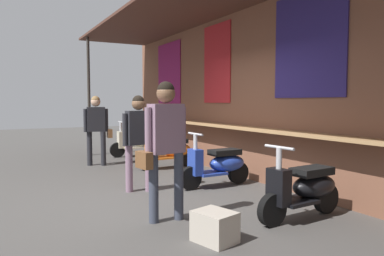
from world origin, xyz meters
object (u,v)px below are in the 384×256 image
(shopper_browsing, at_px, (165,136))
(scooter_cream, at_px, (138,142))
(scooter_blue, at_px, (219,164))
(merchandise_crate, at_px, (215,227))
(shopper_with_handbag, at_px, (140,134))
(scooter_black, at_px, (305,188))
(scooter_orange, at_px, (170,151))
(shopper_passing, at_px, (97,124))

(shopper_browsing, bearing_deg, scooter_cream, 154.88)
(scooter_blue, bearing_deg, merchandise_crate, 55.73)
(shopper_with_handbag, distance_m, merchandise_crate, 2.60)
(scooter_cream, relative_size, scooter_black, 1.00)
(scooter_orange, relative_size, scooter_blue, 1.00)
(scooter_orange, xyz_separation_m, merchandise_crate, (4.19, -1.44, -0.22))
(scooter_orange, distance_m, scooter_blue, 2.03)
(scooter_cream, height_order, shopper_browsing, shopper_browsing)
(scooter_blue, bearing_deg, shopper_with_handbag, -13.61)
(merchandise_crate, bearing_deg, shopper_passing, 179.09)
(scooter_black, bearing_deg, shopper_passing, -79.28)
(scooter_cream, bearing_deg, shopper_with_handbag, 74.26)
(shopper_with_handbag, bearing_deg, merchandise_crate, 175.00)
(scooter_orange, height_order, scooter_blue, same)
(scooter_orange, distance_m, scooter_black, 4.07)
(scooter_black, height_order, shopper_passing, shopper_passing)
(scooter_black, xyz_separation_m, merchandise_crate, (0.12, -1.44, -0.22))
(merchandise_crate, bearing_deg, scooter_blue, 146.20)
(shopper_browsing, xyz_separation_m, shopper_passing, (-4.43, 0.26, -0.09))
(scooter_orange, relative_size, shopper_with_handbag, 0.88)
(shopper_with_handbag, bearing_deg, scooter_blue, -106.21)
(scooter_blue, relative_size, shopper_passing, 0.86)
(scooter_blue, bearing_deg, scooter_orange, -90.48)
(shopper_browsing, xyz_separation_m, merchandise_crate, (0.88, 0.18, -0.91))
(shopper_browsing, bearing_deg, scooter_black, 56.79)
(shopper_passing, height_order, merchandise_crate, shopper_passing)
(scooter_black, height_order, merchandise_crate, scooter_black)
(scooter_blue, xyz_separation_m, merchandise_crate, (2.16, -1.44, -0.22))
(scooter_blue, distance_m, shopper_with_handbag, 1.51)
(shopper_with_handbag, bearing_deg, scooter_black, -153.02)
(scooter_cream, relative_size, merchandise_crate, 3.28)
(scooter_orange, distance_m, shopper_passing, 1.86)
(scooter_blue, xyz_separation_m, shopper_browsing, (1.28, -1.62, 0.69))
(scooter_black, bearing_deg, shopper_with_handbag, -63.90)
(scooter_black, relative_size, shopper_browsing, 0.80)
(scooter_blue, xyz_separation_m, scooter_black, (2.03, -0.00, 0.00))
(scooter_orange, xyz_separation_m, shopper_with_handbag, (1.72, -1.36, 0.57))
(merchandise_crate, bearing_deg, shopper_with_handbag, 178.08)
(scooter_cream, distance_m, shopper_browsing, 5.64)
(shopper_passing, bearing_deg, merchandise_crate, -173.46)
(shopper_with_handbag, bearing_deg, shopper_passing, -3.12)
(shopper_with_handbag, xyz_separation_m, shopper_passing, (-2.83, 0.00, 0.02))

